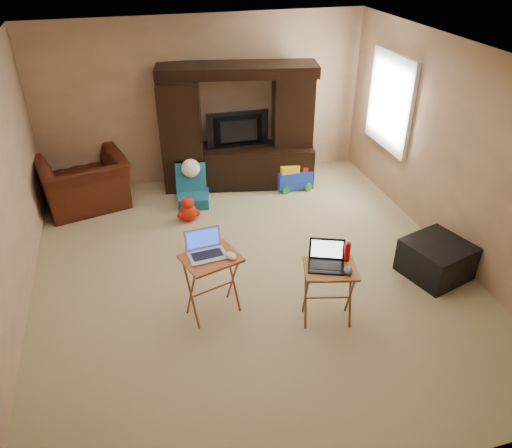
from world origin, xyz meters
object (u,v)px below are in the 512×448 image
object	(u,v)px
tray_table_left	(212,286)
mouse_left	(231,256)
television	(239,131)
child_rocker	(193,186)
laptop_right	(327,257)
water_bottle	(347,252)
entertainment_center	(238,128)
ottoman	(436,259)
recliner	(85,183)
tray_table_right	(328,294)
plush_toy	(188,209)
push_toy	(294,175)
mouse_right	(348,270)
laptop_left	(207,246)

from	to	relation	value
tray_table_left	mouse_left	distance (m)	0.44
television	tray_table_left	world-z (taller)	television
child_rocker	television	bearing A→B (deg)	38.88
laptop_right	water_bottle	world-z (taller)	laptop_right
entertainment_center	ottoman	world-z (taller)	entertainment_center
recliner	tray_table_right	world-z (taller)	recliner
water_bottle	television	bearing A→B (deg)	95.69
plush_toy	tray_table_right	xyz separation A→B (m)	(1.07, -2.41, 0.15)
push_toy	laptop_right	size ratio (longest dim) A/B	1.61
child_rocker	mouse_right	bearing A→B (deg)	-59.68
plush_toy	ottoman	xyz separation A→B (m)	(2.61, -2.01, 0.03)
push_toy	tray_table_left	world-z (taller)	tray_table_left
tray_table_right	laptop_right	xyz separation A→B (m)	(-0.04, 0.02, 0.46)
entertainment_center	laptop_right	world-z (taller)	entertainment_center
child_rocker	laptop_right	size ratio (longest dim) A/B	1.67
plush_toy	mouse_left	world-z (taller)	mouse_left
laptop_left	laptop_right	size ratio (longest dim) A/B	1.07
push_toy	television	bearing A→B (deg)	157.60
plush_toy	television	bearing A→B (deg)	42.56
laptop_left	laptop_right	xyz separation A→B (m)	(1.11, -0.44, -0.04)
mouse_left	water_bottle	size ratio (longest dim) A/B	0.70
laptop_left	mouse_right	xyz separation A→B (m)	(1.28, -0.58, -0.14)
tray_table_left	laptop_left	size ratio (longest dim) A/B	1.91
ottoman	mouse_right	size ratio (longest dim) A/B	4.87
entertainment_center	tray_table_left	xyz separation A→B (m)	(-1.00, -2.90, -0.58)
recliner	tray_table_right	size ratio (longest dim) A/B	1.73
mouse_left	tray_table_right	bearing A→B (deg)	-21.23
ottoman	tray_table_right	distance (m)	1.59
ottoman	water_bottle	bearing A→B (deg)	-166.64
television	tray_table_right	world-z (taller)	television
child_rocker	mouse_right	size ratio (longest dim) A/B	4.29
laptop_right	recliner	bearing A→B (deg)	148.86
laptop_left	entertainment_center	bearing A→B (deg)	64.88
mouse_right	mouse_left	bearing A→B (deg)	155.57
entertainment_center	push_toy	distance (m)	1.13
tray_table_left	mouse_left	world-z (taller)	mouse_left
ottoman	push_toy	bearing A→B (deg)	108.57
water_bottle	mouse_left	bearing A→B (deg)	166.06
push_toy	water_bottle	bearing A→B (deg)	-100.04
plush_toy	laptop_right	xyz separation A→B (m)	(1.03, -2.39, 0.61)
television	laptop_left	world-z (taller)	television
entertainment_center	laptop_right	bearing A→B (deg)	-77.54
tray_table_right	tray_table_left	bearing A→B (deg)	172.75
mouse_left	recliner	bearing A→B (deg)	117.86
plush_toy	push_toy	size ratio (longest dim) A/B	0.65
ottoman	mouse_left	world-z (taller)	mouse_left
entertainment_center	push_toy	size ratio (longest dim) A/B	4.03
laptop_right	mouse_left	bearing A→B (deg)	-178.99
ottoman	laptop_right	distance (m)	1.72
entertainment_center	water_bottle	distance (m)	3.26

